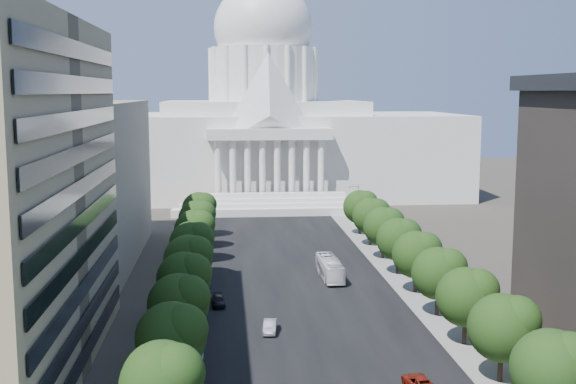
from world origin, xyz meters
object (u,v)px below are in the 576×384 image
object	(u,v)px
car_dark_b	(218,301)
city_bus	(330,268)
car_silver	(270,327)
car_red	(419,383)

from	to	relation	value
car_dark_b	city_bus	size ratio (longest dim) A/B	0.38
car_dark_b	city_bus	world-z (taller)	city_bus
car_silver	car_dark_b	xyz separation A→B (m)	(-7.01, 12.72, -0.09)
car_silver	city_bus	size ratio (longest dim) A/B	0.38
car_red	city_bus	world-z (taller)	city_bus
car_dark_b	city_bus	distance (m)	23.94
car_silver	car_red	world-z (taller)	car_silver
car_red	car_silver	bearing A→B (deg)	-60.94
city_bus	car_dark_b	bearing A→B (deg)	-144.28
car_silver	city_bus	world-z (taller)	city_bus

